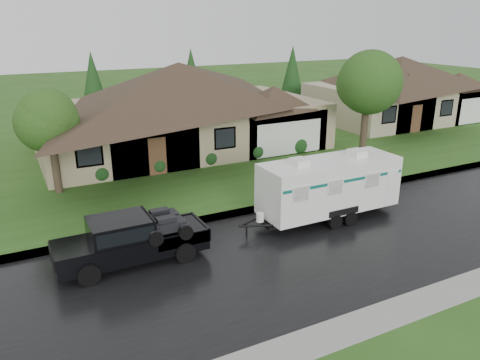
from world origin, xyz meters
name	(u,v)px	position (x,y,z in m)	size (l,w,h in m)	color
ground	(256,235)	(0.00, 0.00, 0.00)	(140.00, 140.00, 0.00)	#2A4F18
road	(282,255)	(0.00, -2.00, 0.01)	(140.00, 8.00, 0.01)	black
curb	(232,214)	(0.00, 2.25, 0.07)	(140.00, 0.50, 0.15)	gray
lawn	(149,148)	(0.00, 15.00, 0.07)	(140.00, 26.00, 0.15)	#2A4F18
house_main	(185,96)	(2.29, 13.84, 3.59)	(19.44, 10.80, 6.90)	tan
house_neighbor	(403,82)	(22.27, 14.34, 3.32)	(15.12, 9.72, 6.45)	tan
tree_left_green	(49,119)	(-6.56, 8.56, 3.84)	(3.22, 3.22, 5.33)	#382B1E
tree_right_green	(368,86)	(11.26, 6.56, 4.57)	(3.85, 3.85, 6.37)	#382B1E
shrub_row	(209,157)	(2.00, 9.30, 0.65)	(13.60, 1.00, 1.00)	#143814
pickup_truck	(129,239)	(-5.17, 0.05, 0.95)	(5.33, 2.02, 1.78)	black
travel_trailer	(329,185)	(3.62, 0.05, 1.56)	(6.57, 2.31, 2.95)	white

